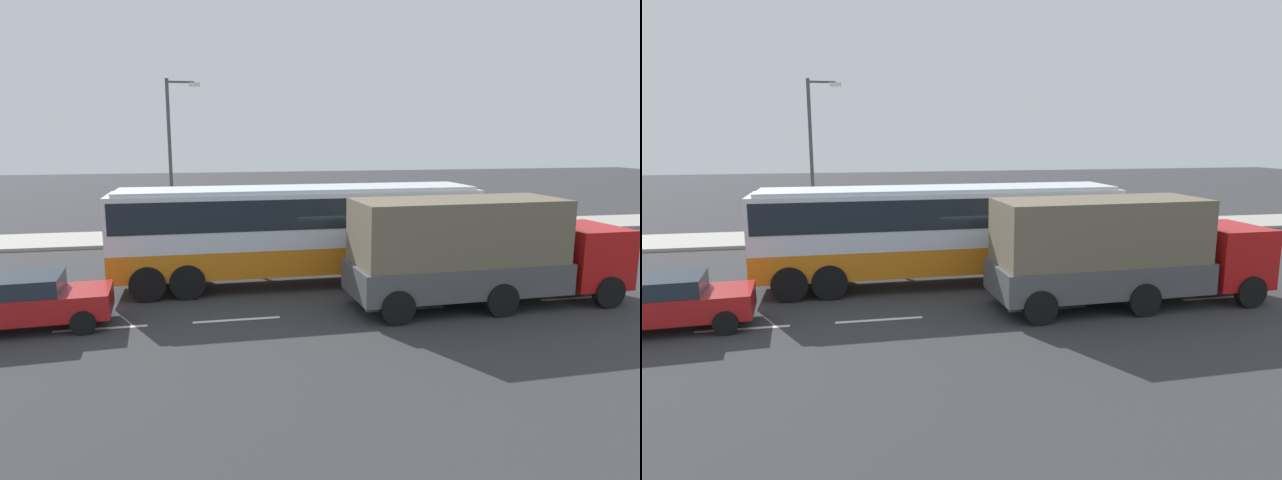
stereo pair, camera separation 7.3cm
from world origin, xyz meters
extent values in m
plane|color=#333335|center=(0.00, 0.00, 0.00)|extent=(120.00, 120.00, 0.00)
cube|color=#A8A399|center=(0.00, 9.83, 0.07)|extent=(80.00, 4.00, 0.15)
cube|color=white|center=(-6.99, -3.46, 0.00)|extent=(2.40, 0.16, 0.01)
cube|color=white|center=(-3.40, -3.46, 0.00)|extent=(2.40, 0.16, 0.01)
cube|color=white|center=(1.53, -3.46, 0.00)|extent=(2.40, 0.16, 0.01)
cube|color=white|center=(7.20, -3.46, 0.00)|extent=(2.40, 0.16, 0.01)
cube|color=orange|center=(-1.02, 0.08, 0.99)|extent=(12.31, 2.55, 0.88)
cube|color=silver|center=(-1.02, 0.08, 2.32)|extent=(12.31, 2.55, 1.78)
cube|color=black|center=(-1.02, 0.08, 2.57)|extent=(12.07, 2.58, 0.98)
cube|color=black|center=(5.07, 0.13, 2.41)|extent=(0.14, 2.24, 1.42)
cube|color=silver|center=(-1.02, 0.08, 3.27)|extent=(11.82, 2.40, 0.12)
cylinder|color=black|center=(3.51, 1.29, 0.55)|extent=(1.10, 0.31, 1.10)
cylinder|color=black|center=(3.53, -1.05, 0.55)|extent=(1.10, 0.31, 1.10)
cylinder|color=black|center=(-4.78, 1.21, 0.55)|extent=(1.10, 0.31, 1.10)
cylinder|color=black|center=(-4.76, -1.13, 0.55)|extent=(1.10, 0.31, 1.10)
cylinder|color=black|center=(-5.98, 1.20, 0.55)|extent=(1.10, 0.31, 1.10)
cylinder|color=black|center=(-5.96, -1.14, 0.55)|extent=(1.10, 0.31, 1.10)
cube|color=red|center=(7.40, -3.35, 1.38)|extent=(1.96, 2.53, 1.80)
cube|color=#4C4C4F|center=(3.08, -3.48, 0.93)|extent=(6.44, 2.67, 0.90)
cube|color=#6B604C|center=(3.08, -3.48, 2.30)|extent=(6.18, 2.56, 1.85)
cylinder|color=black|center=(7.40, -2.16, 0.48)|extent=(0.97, 0.31, 0.96)
cylinder|color=black|center=(7.48, -4.53, 0.48)|extent=(0.97, 0.31, 0.96)
cylinder|color=black|center=(3.88, -2.27, 0.48)|extent=(0.97, 0.31, 0.96)
cylinder|color=black|center=(3.96, -4.64, 0.48)|extent=(0.97, 0.31, 0.96)
cylinder|color=black|center=(0.76, -2.37, 0.48)|extent=(0.97, 0.31, 0.96)
cylinder|color=black|center=(0.84, -4.74, 0.48)|extent=(0.97, 0.31, 0.96)
cube|color=#B21919|center=(-8.89, -3.10, 0.65)|extent=(4.43, 2.10, 0.66)
cube|color=#1E2833|center=(-9.13, -3.12, 1.21)|extent=(2.49, 1.82, 0.46)
cylinder|color=black|center=(-7.45, -2.14, 0.32)|extent=(0.65, 0.25, 0.64)
cylinder|color=black|center=(-7.32, -3.85, 0.32)|extent=(0.65, 0.25, 0.64)
cylinder|color=brown|center=(9.73, 8.35, 0.54)|extent=(0.14, 0.14, 0.79)
cylinder|color=brown|center=(9.73, 8.51, 0.54)|extent=(0.14, 0.14, 0.79)
cylinder|color=#2672B2|center=(9.73, 8.43, 1.23)|extent=(0.32, 0.32, 0.59)
sphere|color=#9E7051|center=(9.73, 8.43, 1.63)|extent=(0.21, 0.21, 0.21)
cylinder|color=#47474C|center=(-5.62, 8.52, 3.85)|extent=(0.16, 0.16, 7.41)
cylinder|color=#47474C|center=(-5.01, 8.52, 7.41)|extent=(1.21, 0.10, 0.10)
cube|color=silver|center=(-4.40, 8.52, 7.31)|extent=(0.50, 0.24, 0.16)
camera|label=1|loc=(-4.17, -18.72, 5.07)|focal=31.90mm
camera|label=2|loc=(-4.24, -18.71, 5.07)|focal=31.90mm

